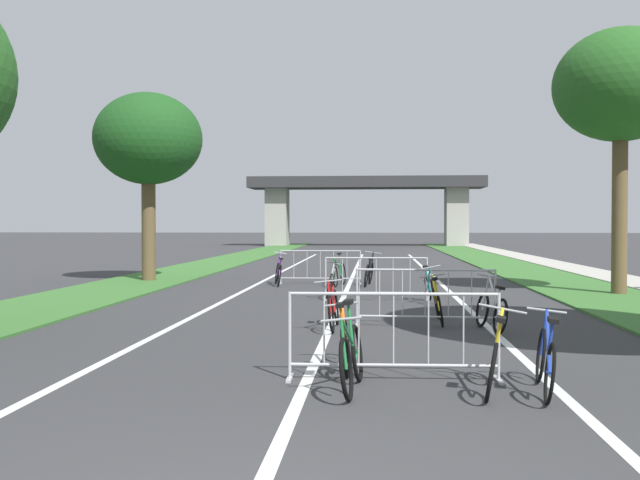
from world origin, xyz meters
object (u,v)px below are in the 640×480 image
Objects in this scene: crowd_barrier_fourth at (320,267)px; bicycle_green_1 at (352,357)px; bicycle_green_11 at (339,273)px; crowd_barrier_third at (376,279)px; bicycle_orange_4 at (345,343)px; tree_right_pine_far at (621,87)px; bicycle_purple_6 at (278,273)px; bicycle_silver_9 at (491,311)px; bicycle_white_8 at (331,283)px; bicycle_blue_5 at (545,360)px; crowd_barrier_second at (425,298)px; bicycle_red_2 at (333,308)px; bicycle_black_3 at (369,273)px; crowd_barrier_nearest at (393,336)px; bicycle_teal_7 at (431,288)px; bicycle_yellow_10 at (494,360)px; bicycle_yellow_0 at (438,304)px; tree_left_pine_near at (148,140)px.

bicycle_green_1 is at bearing -84.19° from crowd_barrier_fourth.
bicycle_green_11 is (-0.83, 13.58, 0.01)m from bicycle_green_1.
bicycle_orange_4 is (-0.40, -8.45, -0.18)m from crowd_barrier_third.
bicycle_purple_6 is at bearing 166.08° from tree_right_pine_far.
bicycle_orange_4 is at bearing -90.38° from bicycle_purple_6.
crowd_barrier_fourth reaches higher than bicycle_silver_9.
crowd_barrier_third is at bearing 156.95° from bicycle_white_8.
crowd_barrier_third reaches higher than bicycle_blue_5.
crowd_barrier_third reaches higher than bicycle_purple_6.
crowd_barrier_second is 1.49× the size of bicycle_red_2.
bicycle_black_3 reaches higher than bicycle_white_8.
bicycle_blue_5 is at bearing -75.31° from bicycle_black_3.
bicycle_teal_7 is (1.09, 8.54, -0.17)m from crowd_barrier_nearest.
bicycle_red_2 is 1.02× the size of bicycle_purple_6.
tree_right_pine_far is 4.28× the size of bicycle_silver_9.
tree_right_pine_far is 4.02× the size of bicycle_green_11.
bicycle_yellow_10 is (2.42, -10.07, -0.01)m from bicycle_white_8.
bicycle_white_8 is at bearing 110.95° from bicycle_silver_9.
bicycle_silver_9 is 9.48m from bicycle_green_11.
bicycle_blue_5 is at bearing -17.85° from crowd_barrier_nearest.
bicycle_black_3 is at bearing -77.36° from bicycle_teal_7.
bicycle_teal_7 is at bearing 90.10° from bicycle_silver_9.
bicycle_green_1 reaches higher than bicycle_yellow_10.
bicycle_red_2 is at bearing -88.14° from bicycle_purple_6.
bicycle_white_8 is 0.99× the size of bicycle_silver_9.
bicycle_red_2 is 5.43m from bicycle_white_8.
crowd_barrier_fourth is at bearing -82.97° from bicycle_red_2.
bicycle_silver_9 is at bearing -111.04° from bicycle_green_1.
bicycle_black_3 is at bearing 97.22° from crowd_barrier_second.
crowd_barrier_third is 4.20m from bicycle_yellow_0.
bicycle_silver_9 is at bearing 93.40° from bicycle_teal_7.
bicycle_silver_9 is (9.32, -10.09, -4.21)m from tree_left_pine_near.
bicycle_silver_9 is (3.71, -9.51, -0.17)m from crowd_barrier_fourth.
bicycle_green_11 is (-2.40, 13.54, 0.02)m from bicycle_yellow_10.
tree_right_pine_far is 13.11m from bicycle_blue_5.
crowd_barrier_nearest is 13.07m from bicycle_green_11.
tree_right_pine_far is 9.84m from crowd_barrier_fourth.
crowd_barrier_second reaches higher than bicycle_yellow_0.
bicycle_teal_7 is at bearing -58.49° from bicycle_purple_6.
bicycle_yellow_0 is at bearing 82.28° from bicycle_teal_7.
bicycle_white_8 is (-0.74, 8.95, 0.03)m from bicycle_orange_4.
bicycle_yellow_10 is 13.75m from bicycle_green_11.
crowd_barrier_second is (0.69, 4.52, 0.00)m from crowd_barrier_nearest.
crowd_barrier_nearest reaches higher than bicycle_purple_6.
crowd_barrier_nearest reaches higher than bicycle_green_1.
bicycle_black_3 reaches higher than bicycle_orange_4.
bicycle_green_11 reaches higher than bicycle_silver_9.
crowd_barrier_nearest reaches higher than bicycle_blue_5.
bicycle_orange_4 is (0.36, -3.54, -0.02)m from bicycle_red_2.
bicycle_blue_5 is at bearing 11.20° from bicycle_yellow_10.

